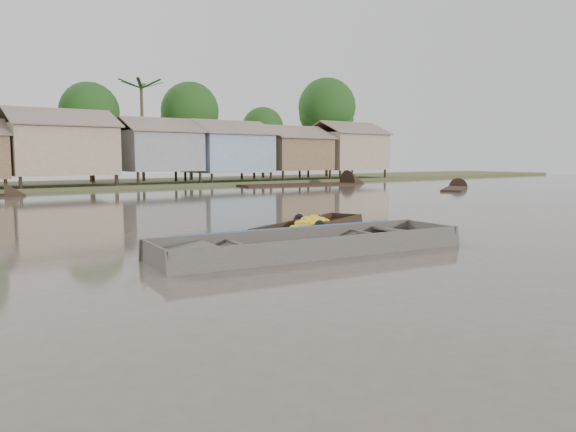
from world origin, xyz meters
TOP-DOWN VIEW (x-y plane):
  - ground at (0.00, 0.00)m, footprint 120.00×120.00m
  - riverbank at (3.03, 31.86)m, footprint 120.00×12.47m
  - banana_boat at (2.27, 2.67)m, footprint 5.10×3.12m
  - viewer_boat at (0.22, 0.08)m, footprint 7.63×2.82m
  - distant_boats at (10.49, 22.76)m, footprint 46.43×15.53m

SIDE VIEW (x-z plane):
  - distant_boats at x=10.49m, z-range -0.22..0.12m
  - ground at x=0.00m, z-range 0.00..0.00m
  - viewer_boat at x=0.22m, z-range -0.24..0.36m
  - banana_boat at x=2.27m, z-range -0.24..0.49m
  - riverbank at x=3.03m, z-range -2.04..8.18m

